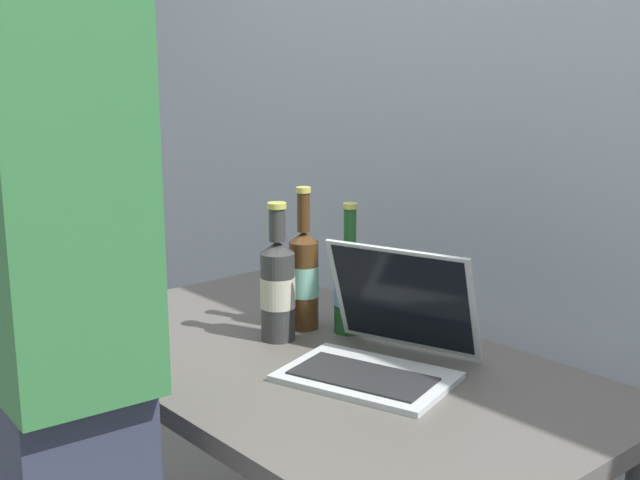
{
  "coord_description": "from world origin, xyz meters",
  "views": [
    {
      "loc": [
        1.21,
        -1.03,
        1.35
      ],
      "look_at": [
        0.02,
        0.0,
        0.99
      ],
      "focal_mm": 46.12,
      "sensor_mm": 36.0,
      "label": 1
    }
  ],
  "objects_px": {
    "beer_bottle_amber": "(349,286)",
    "person_figure": "(49,361)",
    "beer_bottle_dark": "(304,276)",
    "beer_bottle_brown": "(278,287)",
    "laptop": "(382,342)"
  },
  "relations": [
    {
      "from": "beer_bottle_amber",
      "to": "person_figure",
      "type": "relative_size",
      "value": 0.17
    },
    {
      "from": "beer_bottle_dark",
      "to": "beer_bottle_brown",
      "type": "height_order",
      "value": "beer_bottle_dark"
    },
    {
      "from": "beer_bottle_brown",
      "to": "person_figure",
      "type": "xyz_separation_m",
      "value": [
        0.1,
        -0.55,
        0.0
      ]
    },
    {
      "from": "beer_bottle_brown",
      "to": "person_figure",
      "type": "height_order",
      "value": "person_figure"
    },
    {
      "from": "beer_bottle_dark",
      "to": "person_figure",
      "type": "relative_size",
      "value": 0.19
    },
    {
      "from": "beer_bottle_dark",
      "to": "beer_bottle_brown",
      "type": "xyz_separation_m",
      "value": [
        0.02,
        -0.09,
        -0.0
      ]
    },
    {
      "from": "beer_bottle_brown",
      "to": "person_figure",
      "type": "bearing_deg",
      "value": -79.55
    },
    {
      "from": "laptop",
      "to": "beer_bottle_brown",
      "type": "height_order",
      "value": "beer_bottle_brown"
    },
    {
      "from": "beer_bottle_amber",
      "to": "beer_bottle_brown",
      "type": "distance_m",
      "value": 0.16
    },
    {
      "from": "beer_bottle_dark",
      "to": "person_figure",
      "type": "distance_m",
      "value": 0.66
    },
    {
      "from": "laptop",
      "to": "beer_bottle_amber",
      "type": "distance_m",
      "value": 0.24
    },
    {
      "from": "beer_bottle_dark",
      "to": "person_figure",
      "type": "bearing_deg",
      "value": -79.11
    },
    {
      "from": "beer_bottle_dark",
      "to": "beer_bottle_amber",
      "type": "xyz_separation_m",
      "value": [
        0.09,
        0.06,
        -0.02
      ]
    },
    {
      "from": "laptop",
      "to": "beer_bottle_dark",
      "type": "bearing_deg",
      "value": 170.89
    },
    {
      "from": "laptop",
      "to": "beer_bottle_amber",
      "type": "height_order",
      "value": "beer_bottle_amber"
    }
  ]
}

